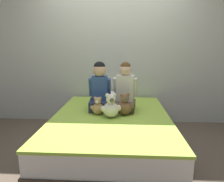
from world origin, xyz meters
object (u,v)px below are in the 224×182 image
(bed, at_px, (111,132))
(child_on_right, at_px, (125,89))
(teddy_bear_between_children, at_px, (111,107))
(teddy_bear_held_by_left_child, at_px, (98,107))
(child_on_left, at_px, (100,88))
(teddy_bear_held_by_right_child, at_px, (125,106))
(pillow_at_headboard, at_px, (114,96))

(bed, distance_m, child_on_right, 0.61)
(bed, height_order, teddy_bear_between_children, teddy_bear_between_children)
(bed, bearing_deg, teddy_bear_held_by_left_child, 174.57)
(child_on_left, height_order, teddy_bear_held_by_left_child, child_on_left)
(teddy_bear_held_by_left_child, relative_size, teddy_bear_held_by_right_child, 0.82)
(teddy_bear_held_by_left_child, height_order, teddy_bear_between_children, teddy_bear_between_children)
(bed, bearing_deg, child_on_left, 124.17)
(bed, relative_size, teddy_bear_held_by_left_child, 8.40)
(teddy_bear_held_by_right_child, relative_size, pillow_at_headboard, 0.50)
(child_on_right, xyz_separation_m, teddy_bear_between_children, (-0.18, -0.34, -0.16))
(teddy_bear_held_by_right_child, relative_size, teddy_bear_between_children, 0.93)
(bed, distance_m, teddy_bear_held_by_right_child, 0.40)
(child_on_left, bearing_deg, teddy_bear_held_by_left_child, -92.96)
(child_on_right, height_order, teddy_bear_held_by_right_child, child_on_right)
(child_on_right, bearing_deg, teddy_bear_between_children, -110.42)
(child_on_right, height_order, teddy_bear_held_by_left_child, child_on_right)
(teddy_bear_held_by_left_child, bearing_deg, bed, 3.41)
(child_on_right, distance_m, teddy_bear_held_by_left_child, 0.47)
(teddy_bear_held_by_right_child, bearing_deg, teddy_bear_between_children, -168.27)
(teddy_bear_held_by_left_child, height_order, pillow_at_headboard, teddy_bear_held_by_left_child)
(teddy_bear_held_by_right_child, xyz_separation_m, pillow_at_headboard, (-0.17, 0.79, -0.07))
(child_on_left, xyz_separation_m, child_on_right, (0.36, -0.00, -0.01))
(child_on_left, distance_m, pillow_at_headboard, 0.63)
(bed, height_order, teddy_bear_held_by_left_child, teddy_bear_held_by_left_child)
(child_on_right, relative_size, pillow_at_headboard, 1.15)
(child_on_right, xyz_separation_m, teddy_bear_held_by_left_child, (-0.35, -0.24, -0.19))
(pillow_at_headboard, bearing_deg, teddy_bear_held_by_left_child, -102.39)
(teddy_bear_held_by_right_child, bearing_deg, bed, 167.81)
(child_on_right, xyz_separation_m, teddy_bear_held_by_right_child, (-0.00, -0.24, -0.17))
(bed, bearing_deg, teddy_bear_between_children, -89.85)
(child_on_right, distance_m, pillow_at_headboard, 0.63)
(child_on_left, height_order, teddy_bear_between_children, child_on_left)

